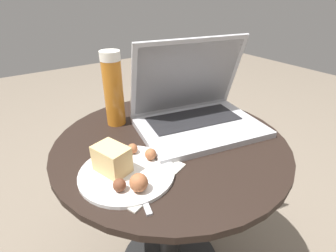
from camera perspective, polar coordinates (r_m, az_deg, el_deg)
The scene contains 6 objects.
table at distance 0.84m, azimuth 0.55°, elevation -12.22°, with size 0.66×0.66×0.56m.
napkin at distance 0.62m, azimuth -6.06°, elevation -10.60°, with size 0.22×0.19×0.00m.
laptop at distance 0.81m, azimuth 5.93°, elevation 3.57°, with size 0.41×0.33×0.26m.
beer_glass at distance 0.81m, azimuth -11.82°, elevation 7.87°, with size 0.06×0.06×0.23m.
snack_plate at distance 0.62m, azimuth -9.66°, elevation -9.03°, with size 0.22×0.22×0.07m.
fork at distance 0.60m, azimuth -6.77°, elevation -12.05°, with size 0.06×0.17×0.00m.
Camera 1 is at (-0.37, -0.52, 0.95)m, focal length 28.00 mm.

